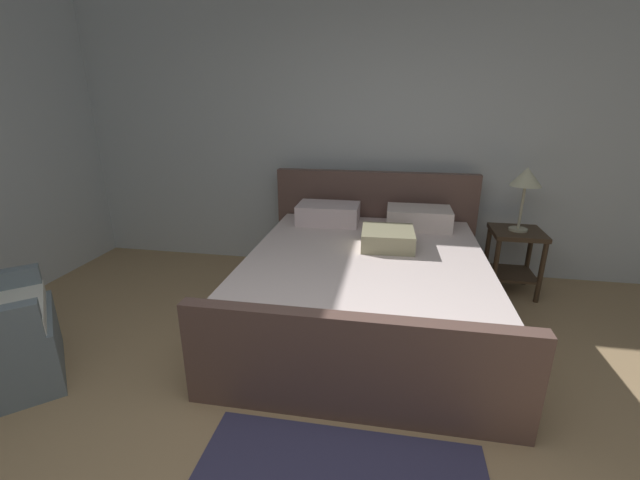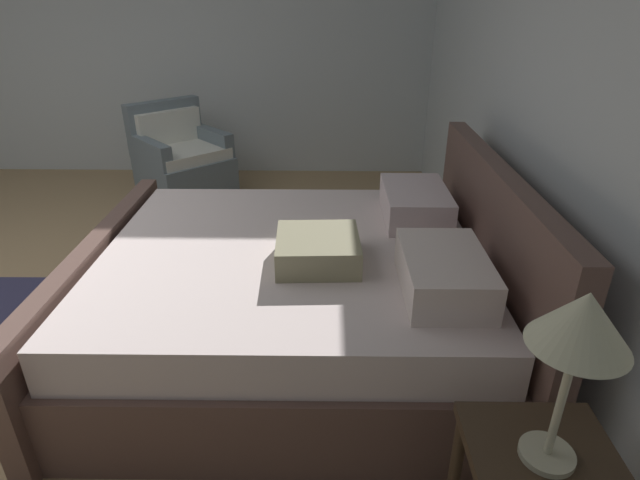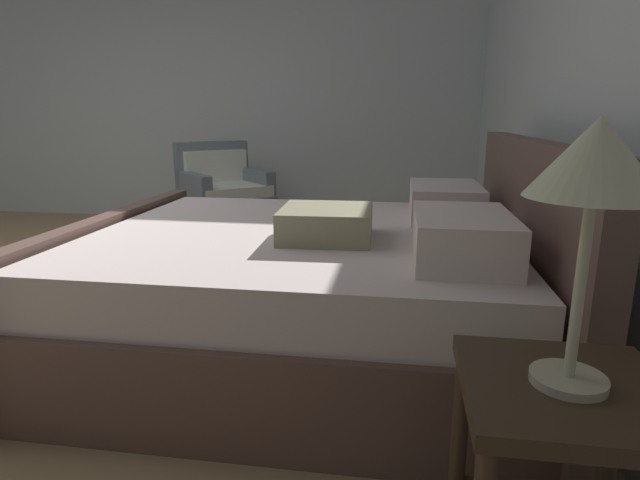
% 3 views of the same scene
% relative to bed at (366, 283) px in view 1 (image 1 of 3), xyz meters
% --- Properties ---
extents(wall_back, '(6.23, 0.12, 2.87)m').
position_rel_bed_xyz_m(wall_back, '(-0.06, 1.24, 1.10)').
color(wall_back, silver).
rests_on(wall_back, ground).
extents(bed, '(1.95, 2.18, 1.06)m').
position_rel_bed_xyz_m(bed, '(0.00, 0.00, 0.00)').
color(bed, brown).
rests_on(bed, ground).
extents(nightstand_right, '(0.44, 0.44, 0.60)m').
position_rel_bed_xyz_m(nightstand_right, '(1.29, 0.79, 0.06)').
color(nightstand_right, '#3C2C1D').
rests_on(nightstand_right, ground).
extents(table_lamp_right, '(0.26, 0.26, 0.57)m').
position_rel_bed_xyz_m(table_lamp_right, '(1.29, 0.79, 0.72)').
color(table_lamp_right, '#B7B293').
rests_on(table_lamp_right, nightstand_right).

